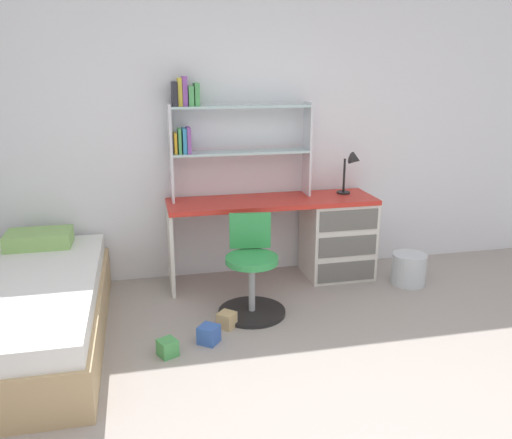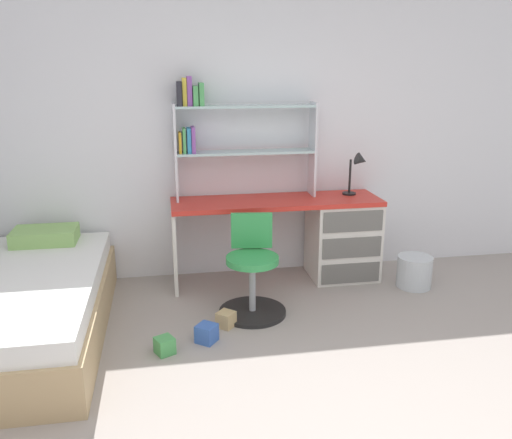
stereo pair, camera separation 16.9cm
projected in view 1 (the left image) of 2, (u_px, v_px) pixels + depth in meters
name	position (u px, v px, depth m)	size (l,w,h in m)	color
room_shell	(103.00, 165.00, 3.12)	(5.82, 6.26, 2.57)	silver
desk	(322.00, 233.00, 4.74)	(1.81, 0.51, 0.74)	red
bookshelf_hutch	(221.00, 129.00, 4.42)	(1.21, 0.22, 1.03)	silver
desk_lamp	(353.00, 166.00, 4.67)	(0.20, 0.17, 0.38)	black
swivel_chair	(252.00, 277.00, 4.04)	(0.52, 0.52, 0.76)	black
bed_platform	(26.00, 312.00, 3.60)	(1.02, 2.01, 0.58)	tan
waste_bin	(409.00, 269.00, 4.63)	(0.30, 0.30, 0.27)	silver
toy_block_blue_0	(209.00, 334.00, 3.65)	(0.13, 0.13, 0.13)	#3860B7
toy_block_natural_1	(227.00, 320.00, 3.86)	(0.11, 0.11, 0.11)	tan
toy_block_green_2	(168.00, 348.00, 3.48)	(0.11, 0.11, 0.11)	#479E51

